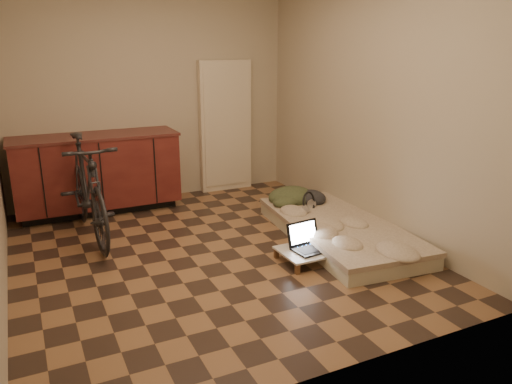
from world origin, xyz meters
name	(u,v)px	position (x,y,z in m)	size (l,w,h in m)	color
room_shell	(208,115)	(0.00, 0.00, 1.30)	(3.50, 4.00, 2.60)	brown
cabinets	(97,173)	(-0.75, 1.70, 0.47)	(1.84, 0.62, 0.91)	black
appliance_panel	(225,127)	(0.95, 1.94, 0.85)	(0.70, 0.10, 1.70)	beige
bicycle	(87,184)	(-0.97, 0.89, 0.57)	(0.52, 1.76, 1.14)	black
futon	(339,230)	(1.30, -0.22, 0.09)	(1.16, 2.10, 0.17)	beige
clothing_pile	(297,191)	(1.26, 0.59, 0.29)	(0.57, 0.47, 0.23)	#333D23
headphones	(309,202)	(1.22, 0.25, 0.26)	(0.27, 0.25, 0.18)	black
lap_desk	(316,249)	(0.80, -0.56, 0.10)	(0.68, 0.45, 0.11)	brown
laptop	(309,243)	(0.74, -0.54, 0.16)	(0.36, 0.33, 0.23)	black
mouse	(339,243)	(1.04, -0.58, 0.13)	(0.05, 0.09, 0.03)	white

